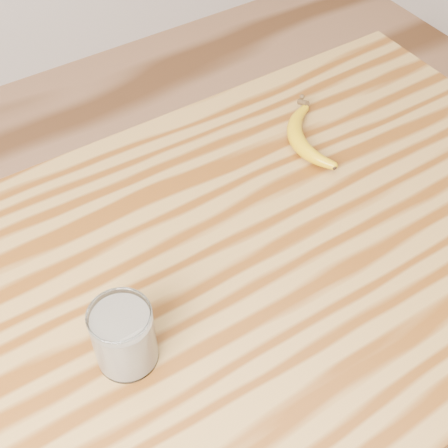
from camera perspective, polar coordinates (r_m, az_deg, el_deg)
table at (r=1.15m, az=3.89°, el=-6.17°), size 1.20×0.80×0.90m
smoothie_glass at (r=0.89m, az=-9.13°, el=-10.15°), size 0.09×0.09×0.11m
banana at (r=1.22m, az=6.63°, el=7.71°), size 0.18×0.27×0.03m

